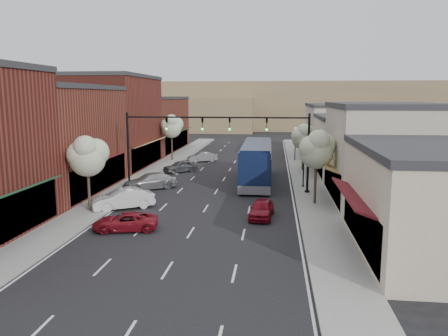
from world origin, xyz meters
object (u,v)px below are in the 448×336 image
(tree_right_near, at_px, (317,149))
(lamp_post_far, at_px, (295,138))
(signal_mast_right, at_px, (281,141))
(parked_car_b, at_px, (123,199))
(coach_bus, at_px, (257,162))
(lamp_post_near, at_px, (304,156))
(parked_car_c, at_px, (150,181))
(tree_right_far, at_px, (304,136))
(tree_left_near, at_px, (87,155))
(parked_car_e, at_px, (202,157))
(parked_car_a, at_px, (125,222))
(signal_mast_left, at_px, (154,139))
(parked_car_d, at_px, (180,166))
(red_hatchback, at_px, (262,209))
(tree_left_far, at_px, (172,126))

(tree_right_near, relative_size, lamp_post_far, 1.34)
(signal_mast_right, bearing_deg, parked_car_b, -150.04)
(tree_right_near, xyz_separation_m, coach_bus, (-4.95, 8.57, -2.41))
(lamp_post_near, relative_size, parked_car_c, 0.89)
(tree_right_near, relative_size, tree_right_far, 1.10)
(tree_left_near, bearing_deg, parked_car_b, 31.15)
(parked_car_c, relative_size, parked_car_e, 1.31)
(tree_right_far, bearing_deg, parked_car_a, -117.65)
(tree_right_far, relative_size, coach_bus, 0.42)
(lamp_post_far, bearing_deg, tree_right_near, -88.70)
(parked_car_a, bearing_deg, tree_right_near, 110.34)
(signal_mast_left, bearing_deg, parked_car_d, 88.38)
(parked_car_a, bearing_deg, tree_left_near, -146.29)
(lamp_post_far, relative_size, parked_car_a, 1.08)
(lamp_post_far, bearing_deg, lamp_post_near, -90.00)
(signal_mast_left, relative_size, parked_car_e, 2.17)
(tree_right_near, bearing_deg, red_hatchback, -135.29)
(tree_left_far, xyz_separation_m, lamp_post_near, (16.05, -15.44, -1.60))
(tree_left_far, height_order, coach_bus, tree_left_far)
(signal_mast_left, bearing_deg, lamp_post_far, 56.14)
(tree_right_far, relative_size, parked_car_e, 1.43)
(parked_car_a, relative_size, parked_car_e, 1.08)
(coach_bus, bearing_deg, parked_car_a, -115.26)
(parked_car_a, bearing_deg, coach_bus, 143.30)
(tree_left_near, height_order, parked_car_c, tree_left_near)
(lamp_post_near, xyz_separation_m, parked_car_d, (-13.15, 7.04, -2.34))
(tree_left_far, bearing_deg, red_hatchback, -64.26)
(parked_car_a, xyz_separation_m, parked_car_d, (-1.15, 21.54, 0.10))
(signal_mast_right, distance_m, parked_car_a, 16.03)
(parked_car_c, xyz_separation_m, parked_car_d, (0.85, 9.13, -0.06))
(tree_left_far, height_order, parked_car_a, tree_left_far)
(lamp_post_far, bearing_deg, signal_mast_right, -96.22)
(lamp_post_far, xyz_separation_m, parked_car_b, (-14.00, -26.82, -2.24))
(tree_left_near, xyz_separation_m, tree_left_far, (-0.00, 26.00, 0.38))
(tree_right_far, bearing_deg, tree_left_near, -129.69)
(tree_left_far, xyz_separation_m, lamp_post_far, (16.05, 2.06, -1.60))
(tree_left_near, bearing_deg, lamp_post_near, 33.33)
(parked_car_c, bearing_deg, coach_bus, 80.27)
(coach_bus, distance_m, parked_car_a, 18.25)
(signal_mast_right, relative_size, tree_left_near, 1.44)
(tree_left_near, height_order, lamp_post_near, tree_left_near)
(coach_bus, distance_m, parked_car_d, 10.18)
(lamp_post_far, distance_m, coach_bus, 16.13)
(signal_mast_left, distance_m, tree_right_near, 14.55)
(lamp_post_far, xyz_separation_m, parked_car_c, (-14.00, -19.59, -2.28))
(lamp_post_near, distance_m, red_hatchback, 11.39)
(lamp_post_near, relative_size, parked_car_d, 1.14)
(parked_car_e, bearing_deg, parked_car_c, -33.33)
(tree_left_far, bearing_deg, tree_right_near, -52.96)
(lamp_post_near, relative_size, parked_car_a, 1.08)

